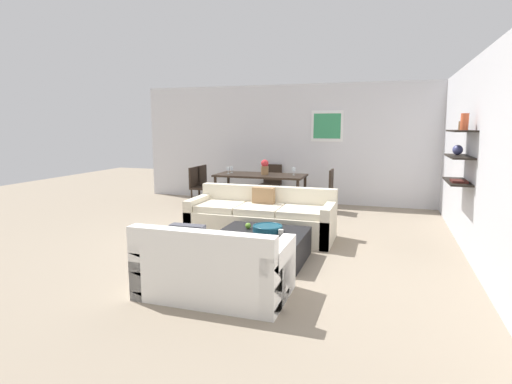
{
  "coord_description": "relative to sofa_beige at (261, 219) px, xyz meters",
  "views": [
    {
      "loc": [
        1.93,
        -5.76,
        1.77
      ],
      "look_at": [
        -0.01,
        0.2,
        0.75
      ],
      "focal_mm": 28.6,
      "sensor_mm": 36.0,
      "label": 1
    }
  ],
  "objects": [
    {
      "name": "dining_chair_left_near",
      "position": [
        -2.03,
        1.91,
        0.21
      ],
      "size": [
        0.44,
        0.44,
        0.88
      ],
      "color": "black",
      "rests_on": "ground"
    },
    {
      "name": "ground_plane",
      "position": [
        -0.04,
        -0.34,
        -0.29
      ],
      "size": [
        18.0,
        18.0,
        0.0
      ],
      "primitive_type": "plane",
      "color": "gray"
    },
    {
      "name": "right_wall_shelf_unit",
      "position": [
        2.99,
        0.26,
        1.06
      ],
      "size": [
        0.34,
        8.2,
        2.7
      ],
      "color": "silver",
      "rests_on": "ground"
    },
    {
      "name": "wine_glass_left_near",
      "position": [
        -1.37,
        2.0,
        0.57
      ],
      "size": [
        0.07,
        0.07,
        0.15
      ],
      "color": "silver",
      "rests_on": "dining_table"
    },
    {
      "name": "dining_chair_right_far",
      "position": [
        0.68,
        2.3,
        0.21
      ],
      "size": [
        0.44,
        0.44,
        0.88
      ],
      "color": "black",
      "rests_on": "ground"
    },
    {
      "name": "centerpiece_vase",
      "position": [
        -0.59,
        2.13,
        0.62
      ],
      "size": [
        0.16,
        0.16,
        0.32
      ],
      "color": "olive",
      "rests_on": "dining_table"
    },
    {
      "name": "sofa_beige",
      "position": [
        0.0,
        0.0,
        0.0
      ],
      "size": [
        2.3,
        0.9,
        0.78
      ],
      "color": "beige",
      "rests_on": "ground"
    },
    {
      "name": "dining_chair_left_far",
      "position": [
        -2.03,
        2.3,
        0.21
      ],
      "size": [
        0.44,
        0.44,
        0.88
      ],
      "color": "black",
      "rests_on": "ground"
    },
    {
      "name": "candle_jar",
      "position": [
        0.62,
        -1.14,
        0.12
      ],
      "size": [
        0.07,
        0.07,
        0.07
      ],
      "primitive_type": "cylinder",
      "color": "silver",
      "rests_on": "coffee_table"
    },
    {
      "name": "wine_glass_left_far",
      "position": [
        -1.37,
        2.22,
        0.55
      ],
      "size": [
        0.07,
        0.07,
        0.14
      ],
      "color": "silver",
      "rests_on": "dining_table"
    },
    {
      "name": "dining_chair_head",
      "position": [
        -0.68,
        2.95,
        0.21
      ],
      "size": [
        0.44,
        0.44,
        0.88
      ],
      "color": "black",
      "rests_on": "ground"
    },
    {
      "name": "dining_table",
      "position": [
        -0.68,
        2.11,
        0.39
      ],
      "size": [
        1.89,
        0.86,
        0.75
      ],
      "color": "black",
      "rests_on": "ground"
    },
    {
      "name": "decorative_bowl",
      "position": [
        0.4,
        -1.02,
        0.13
      ],
      "size": [
        0.4,
        0.4,
        0.08
      ],
      "color": "navy",
      "rests_on": "coffee_table"
    },
    {
      "name": "back_wall_unit",
      "position": [
        0.26,
        3.19,
        1.06
      ],
      "size": [
        8.4,
        0.09,
        2.7
      ],
      "color": "silver",
      "rests_on": "ground"
    },
    {
      "name": "apple_on_coffee_table",
      "position": [
        0.11,
        -0.98,
        0.13
      ],
      "size": [
        0.08,
        0.08,
        0.08
      ],
      "primitive_type": "sphere",
      "color": "#669E2D",
      "rests_on": "coffee_table"
    },
    {
      "name": "wine_glass_right_far",
      "position": [
        0.02,
        2.22,
        0.57
      ],
      "size": [
        0.07,
        0.07,
        0.16
      ],
      "color": "silver",
      "rests_on": "dining_table"
    },
    {
      "name": "coffee_table",
      "position": [
        0.34,
        -1.09,
        -0.1
      ],
      "size": [
        1.15,
        0.98,
        0.38
      ],
      "color": "black",
      "rests_on": "ground"
    },
    {
      "name": "wine_glass_head",
      "position": [
        -0.68,
        2.48,
        0.57
      ],
      "size": [
        0.07,
        0.07,
        0.16
      ],
      "color": "silver",
      "rests_on": "dining_table"
    },
    {
      "name": "loveseat_white",
      "position": [
        0.2,
        -2.34,
        0.0
      ],
      "size": [
        1.53,
        0.9,
        0.78
      ],
      "color": "white",
      "rests_on": "ground"
    }
  ]
}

